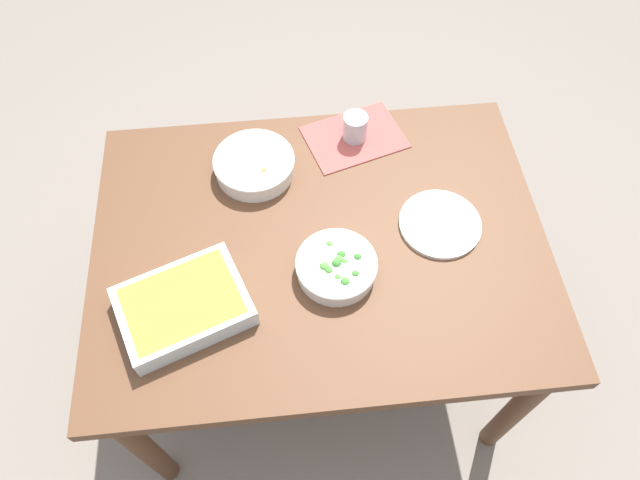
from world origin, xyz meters
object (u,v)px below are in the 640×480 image
object	(u,v)px
stew_bowl	(254,164)
broccoli_bowl	(336,266)
spoon_by_stew	(267,178)
baking_dish	(184,306)
drink_cup	(355,129)
side_plate	(440,224)

from	to	relation	value
stew_bowl	broccoli_bowl	world-z (taller)	same
stew_bowl	spoon_by_stew	bearing A→B (deg)	138.38
broccoli_bowl	spoon_by_stew	size ratio (longest dim) A/B	1.45
baking_dish	drink_cup	distance (m)	0.71
broccoli_bowl	baking_dish	bearing A→B (deg)	10.84
drink_cup	broccoli_bowl	bearing A→B (deg)	76.61
stew_bowl	drink_cup	distance (m)	0.32
baking_dish	side_plate	world-z (taller)	baking_dish
stew_bowl	spoon_by_stew	distance (m)	0.05
broccoli_bowl	baking_dish	distance (m)	0.39
broccoli_bowl	spoon_by_stew	xyz separation A→B (m)	(0.16, -0.32, -0.03)
broccoli_bowl	drink_cup	bearing A→B (deg)	-103.39
broccoli_bowl	spoon_by_stew	bearing A→B (deg)	-63.56
baking_dish	drink_cup	world-z (taller)	drink_cup
spoon_by_stew	drink_cup	bearing A→B (deg)	-154.29
drink_cup	side_plate	xyz separation A→B (m)	(-0.19, 0.33, -0.03)
baking_dish	drink_cup	bearing A→B (deg)	-132.93
stew_bowl	side_plate	world-z (taller)	stew_bowl
drink_cup	side_plate	distance (m)	0.38
stew_bowl	drink_cup	world-z (taller)	drink_cup
stew_bowl	spoon_by_stew	world-z (taller)	stew_bowl
spoon_by_stew	stew_bowl	bearing A→B (deg)	-41.62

